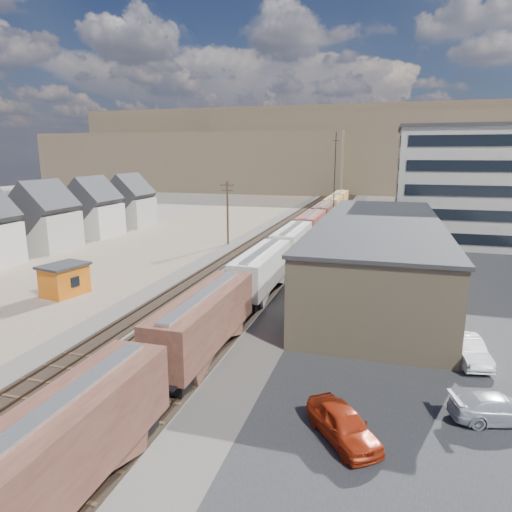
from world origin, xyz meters
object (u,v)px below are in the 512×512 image
(parked_car_blue, at_px, (442,252))
(utility_pole_north, at_px, (228,212))
(maintenance_shed, at_px, (65,279))
(parked_car_red, at_px, (343,424))
(parked_car_white, at_px, (468,350))
(freight_train, at_px, (303,232))
(parked_car_silver, at_px, (499,409))

(parked_car_blue, bearing_deg, utility_pole_north, 117.23)
(maintenance_shed, xyz_separation_m, parked_car_blue, (38.94, 29.96, -0.95))
(parked_car_red, bearing_deg, utility_pole_north, 79.35)
(maintenance_shed, xyz_separation_m, parked_car_white, (37.19, -5.26, -0.80))
(freight_train, relative_size, maintenance_shed, 23.69)
(freight_train, xyz_separation_m, parked_car_silver, (18.31, -41.17, -2.04))
(freight_train, bearing_deg, parked_car_blue, 4.42)
(parked_car_white, bearing_deg, parked_car_red, -134.37)
(parked_car_blue, bearing_deg, parked_car_white, -155.76)
(freight_train, relative_size, parked_car_white, 22.95)
(utility_pole_north, bearing_deg, freight_train, -6.64)
(maintenance_shed, bearing_deg, parked_car_red, -29.29)
(freight_train, bearing_deg, utility_pole_north, 173.36)
(utility_pole_north, xyz_separation_m, parked_car_silver, (30.61, -42.60, -4.55))
(maintenance_shed, distance_m, parked_car_white, 37.57)
(parked_car_red, distance_m, parked_car_white, 13.64)
(parked_car_red, height_order, parked_car_white, parked_car_white)
(parked_car_red, bearing_deg, parked_car_silver, -10.06)
(parked_car_blue, bearing_deg, parked_car_silver, -154.63)
(freight_train, xyz_separation_m, utility_pole_north, (-12.30, 1.43, 2.50))
(utility_pole_north, height_order, parked_car_white, utility_pole_north)
(maintenance_shed, relative_size, parked_car_red, 1.00)
(parked_car_silver, distance_m, parked_car_blue, 42.70)
(parked_car_red, bearing_deg, freight_train, 66.33)
(maintenance_shed, distance_m, parked_car_blue, 49.14)
(utility_pole_north, distance_m, parked_car_silver, 52.66)
(utility_pole_north, height_order, parked_car_red, utility_pole_north)
(freight_train, distance_m, parked_car_white, 38.18)
(parked_car_white, height_order, parked_car_silver, parked_car_white)
(freight_train, bearing_deg, parked_car_white, -62.11)
(parked_car_white, bearing_deg, parked_car_blue, 75.87)
(freight_train, xyz_separation_m, parked_car_white, (17.84, -33.70, -1.93))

